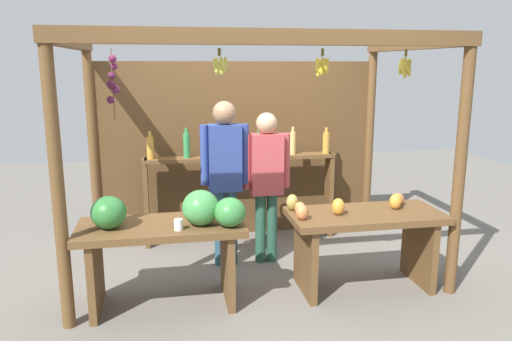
% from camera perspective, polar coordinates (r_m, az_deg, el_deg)
% --- Properties ---
extents(ground_plane, '(12.00, 12.00, 0.00)m').
position_cam_1_polar(ground_plane, '(5.18, -0.39, -10.69)').
color(ground_plane, slate).
rests_on(ground_plane, ground).
extents(market_stall, '(3.39, 2.03, 2.28)m').
position_cam_1_polar(market_stall, '(5.26, -1.28, 4.68)').
color(market_stall, brown).
rests_on(market_stall, ground).
extents(fruit_counter_left, '(1.43, 0.67, 1.01)m').
position_cam_1_polar(fruit_counter_left, '(4.17, -10.09, -7.05)').
color(fruit_counter_left, brown).
rests_on(fruit_counter_left, ground).
extents(fruit_counter_right, '(1.38, 0.64, 0.87)m').
position_cam_1_polar(fruit_counter_right, '(4.58, 12.20, -6.83)').
color(fruit_counter_right, brown).
rests_on(fruit_counter_right, ground).
extents(bottle_shelf_unit, '(2.18, 0.22, 1.33)m').
position_cam_1_polar(bottle_shelf_unit, '(5.61, -1.84, -0.28)').
color(bottle_shelf_unit, brown).
rests_on(bottle_shelf_unit, ground).
extents(vendor_man, '(0.48, 0.23, 1.67)m').
position_cam_1_polar(vendor_man, '(4.88, -3.61, 0.24)').
color(vendor_man, '#294C60').
rests_on(vendor_man, ground).
extents(vendor_woman, '(0.48, 0.21, 1.55)m').
position_cam_1_polar(vendor_woman, '(4.97, 1.22, -0.48)').
color(vendor_woman, '#275440').
rests_on(vendor_woman, ground).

